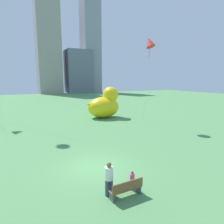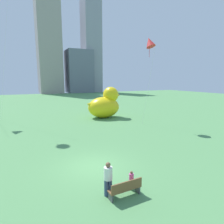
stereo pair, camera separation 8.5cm
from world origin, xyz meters
The scene contains 7 objects.
ground_plane centered at (0.00, 0.00, 0.00)m, with size 140.00×140.00×0.00m, color #538D52.
park_bench centered at (0.26, -3.84, 0.48)m, with size 1.71×0.52×0.90m.
person_adult centered at (-0.43, -3.31, 0.96)m, with size 0.43×0.43×1.74m.
person_child centered at (0.87, -3.36, 0.56)m, with size 0.25×0.25×1.02m.
giant_inflatable_duck centered at (7.35, 14.87, 1.95)m, with size 5.54×3.55×4.59m.
city_skyline centered at (4.03, 72.69, 17.93)m, with size 73.73×12.59×39.80m.
kite_red centered at (10.07, 7.92, 9.94)m, with size 1.74×1.83×10.67m.
Camera 1 is at (-4.11, -11.20, 5.69)m, focal length 30.72 mm.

